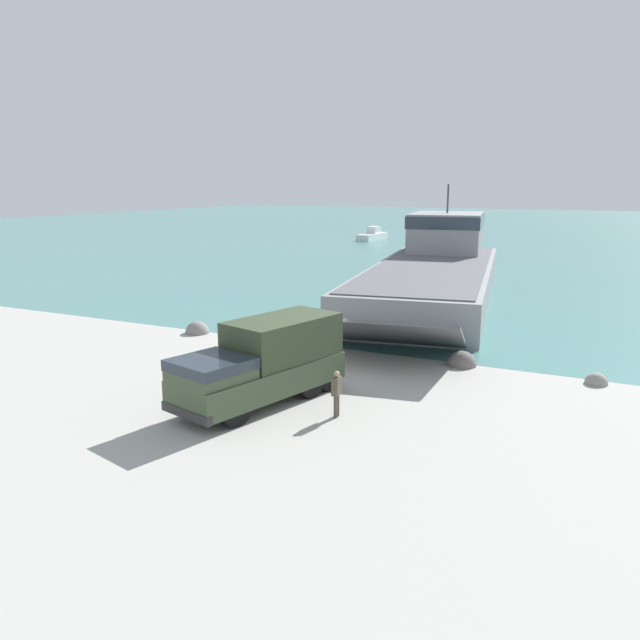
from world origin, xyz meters
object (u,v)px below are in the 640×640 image
military_truck (264,362)px  moored_boat_a (372,235)px  soldier_on_ramp (337,390)px  landing_craft (436,267)px

military_truck → moored_boat_a: military_truck is taller
soldier_on_ramp → moored_boat_a: 71.58m
landing_craft → soldier_on_ramp: size_ratio=20.08×
landing_craft → military_truck: bearing=-97.3°
soldier_on_ramp → landing_craft: bearing=-83.7°
moored_boat_a → military_truck: bearing=110.4°
soldier_on_ramp → moored_boat_a: bearing=-71.8°
moored_boat_a → soldier_on_ramp: bearing=112.7°
soldier_on_ramp → moored_boat_a: moored_boat_a is taller
landing_craft → soldier_on_ramp: bearing=-90.7°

